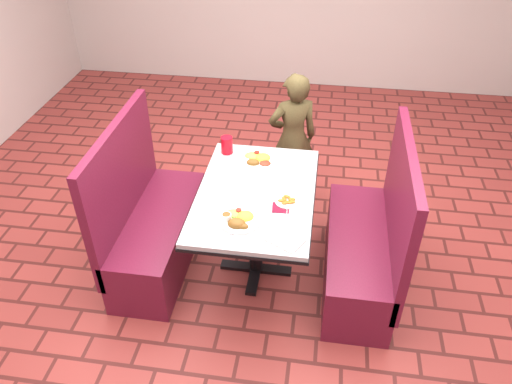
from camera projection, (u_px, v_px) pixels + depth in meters
The scene contains 15 objects.
room at pixel (256, 23), 2.74m from camera, with size 7.00×7.04×2.82m.
dining_table at pixel (256, 203), 3.49m from camera, with size 0.81×1.21×0.75m.
booth_bench_left at pixel (152, 227), 3.78m from camera, with size 0.47×1.20×1.17m.
booth_bench_right at pixel (365, 249), 3.59m from camera, with size 0.47×1.20×1.17m.
diner_person at pixel (292, 139), 4.32m from camera, with size 0.44×0.29×1.19m, color brown.
near_dinner_plate at pixel (239, 218), 3.16m from camera, with size 0.27×0.27×0.08m.
far_dinner_plate at pixel (258, 159), 3.73m from camera, with size 0.29×0.29×0.07m.
plantain_plate at pixel (287, 201), 3.34m from camera, with size 0.16×0.16×0.02m.
maroon_napkin at pixel (281, 208), 3.29m from camera, with size 0.11×0.11×0.00m, color maroon.
spoon_utensil at pixel (287, 213), 3.24m from camera, with size 0.01×0.12×0.00m, color #BABABF.
red_tumbler at pixel (227, 145), 3.81m from camera, with size 0.09×0.09×0.13m, color red.
paper_napkin at pixel (285, 239), 3.04m from camera, with size 0.21×0.16×0.01m, color white.
knife_utensil at pixel (243, 219), 3.19m from camera, with size 0.01×0.16×0.00m, color silver.
fork_utensil at pixel (234, 226), 3.13m from camera, with size 0.01×0.16×0.00m, color silver.
lettuce_shreds at pixel (263, 187), 3.48m from camera, with size 0.28×0.32×0.00m, color #81BC4B, non-canonical shape.
Camera 1 is at (0.41, -2.73, 2.80)m, focal length 35.00 mm.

